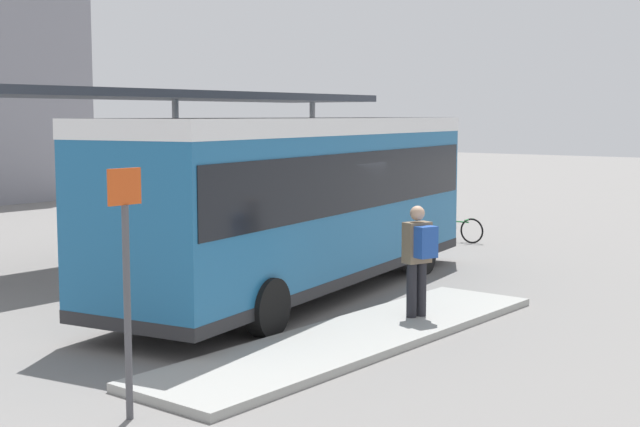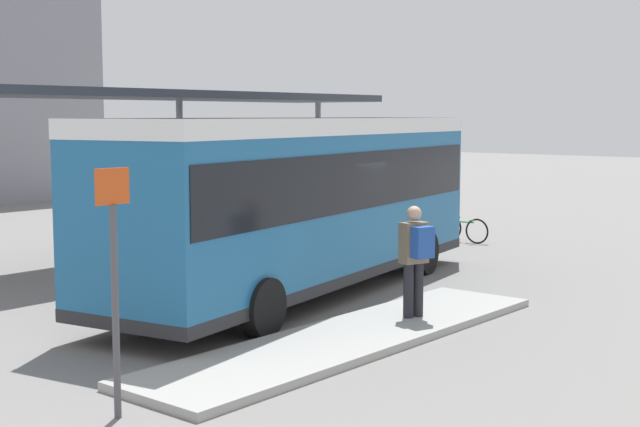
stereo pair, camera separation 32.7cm
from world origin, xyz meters
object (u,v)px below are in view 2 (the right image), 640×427
at_px(pedestrian_waiting, 416,254).
at_px(bicycle_blue, 432,226).
at_px(platform_sign, 115,281).
at_px(potted_planter_near_shelter, 134,252).
at_px(bicycle_green, 462,229).
at_px(city_bus, 303,192).

bearing_deg(pedestrian_waiting, bicycle_blue, -39.78).
bearing_deg(pedestrian_waiting, platform_sign, 108.49).
relative_size(bicycle_blue, potted_planter_near_shelter, 1.26).
distance_m(pedestrian_waiting, bicycle_green, 9.78).
bearing_deg(bicycle_green, pedestrian_waiting, -65.69).
relative_size(pedestrian_waiting, bicycle_blue, 1.05).
distance_m(bicycle_blue, platform_sign, 15.44).
distance_m(city_bus, potted_planter_near_shelter, 3.60).
distance_m(bicycle_green, potted_planter_near_shelter, 9.79).
height_order(city_bus, potted_planter_near_shelter, city_bus).
bearing_deg(bicycle_green, city_bus, -82.78).
bearing_deg(platform_sign, potted_planter_near_shelter, 50.16).
bearing_deg(bicycle_green, potted_planter_near_shelter, -101.81).
distance_m(city_bus, pedestrian_waiting, 3.20).
bearing_deg(pedestrian_waiting, city_bus, 5.49).
relative_size(city_bus, potted_planter_near_shelter, 7.65).
height_order(city_bus, bicycle_blue, city_bus).
distance_m(pedestrian_waiting, platform_sign, 5.88).
height_order(bicycle_green, potted_planter_near_shelter, potted_planter_near_shelter).
bearing_deg(potted_planter_near_shelter, bicycle_green, -9.72).
height_order(bicycle_blue, potted_planter_near_shelter, potted_planter_near_shelter).
height_order(pedestrian_waiting, bicycle_green, pedestrian_waiting).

